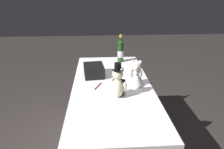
{
  "coord_description": "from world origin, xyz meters",
  "views": [
    {
      "loc": [
        1.8,
        -0.12,
        1.6
      ],
      "look_at": [
        0.0,
        0.0,
        0.88
      ],
      "focal_mm": 34.92,
      "sensor_mm": 36.0,
      "label": 1
    }
  ],
  "objects": [
    {
      "name": "teddy_bear_bride",
      "position": [
        0.01,
        0.21,
        0.89
      ],
      "size": [
        0.2,
        0.15,
        0.24
      ],
      "color": "white",
      "rests_on": "reception_table"
    },
    {
      "name": "champagne_bottle",
      "position": [
        -0.66,
        0.14,
        0.92
      ],
      "size": [
        0.07,
        0.07,
        0.32
      ],
      "color": "#1C4119",
      "rests_on": "reception_table"
    },
    {
      "name": "signing_pen",
      "position": [
        0.03,
        -0.13,
        0.79
      ],
      "size": [
        0.14,
        0.07,
        0.01
      ],
      "color": "maroon",
      "rests_on": "reception_table"
    },
    {
      "name": "gift_case_black",
      "position": [
        -0.24,
        -0.17,
        0.84
      ],
      "size": [
        0.28,
        0.22,
        0.11
      ],
      "color": "black",
      "rests_on": "reception_table"
    },
    {
      "name": "teddy_bear_groom",
      "position": [
        0.23,
        0.03,
        0.9
      ],
      "size": [
        0.14,
        0.14,
        0.29
      ],
      "color": "beige",
      "rests_on": "reception_table"
    },
    {
      "name": "reception_table",
      "position": [
        0.0,
        0.0,
        0.39
      ],
      "size": [
        1.68,
        0.71,
        0.78
      ],
      "primitive_type": "cube",
      "color": "white",
      "rests_on": "ground_plane"
    }
  ]
}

